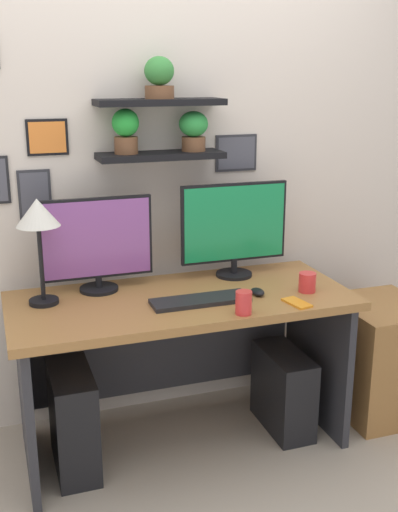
{
  "coord_description": "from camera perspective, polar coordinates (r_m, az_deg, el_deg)",
  "views": [
    {
      "loc": [
        -0.79,
        -2.57,
        1.73
      ],
      "look_at": [
        0.1,
        0.05,
        0.92
      ],
      "focal_mm": 44.1,
      "sensor_mm": 36.0,
      "label": 1
    }
  ],
  "objects": [
    {
      "name": "monitor_right",
      "position": [
        3.09,
        3.2,
        2.62
      ],
      "size": [
        0.54,
        0.18,
        0.47
      ],
      "color": "black",
      "rests_on": "desk"
    },
    {
      "name": "back_wall_assembly",
      "position": [
        3.13,
        -4.13,
        9.42
      ],
      "size": [
        4.4,
        0.24,
        2.7
      ],
      "color": "beige",
      "rests_on": "ground"
    },
    {
      "name": "monitor_left",
      "position": [
        2.92,
        -9.27,
        1.16
      ],
      "size": [
        0.52,
        0.18,
        0.44
      ],
      "color": "black",
      "rests_on": "desk"
    },
    {
      "name": "drawer_cabinet",
      "position": [
        3.46,
        16.07,
        -8.83
      ],
      "size": [
        0.44,
        0.5,
        0.59
      ],
      "primitive_type": "cube",
      "color": "#9E6B38",
      "rests_on": "ground"
    },
    {
      "name": "computer_tower_left",
      "position": [
        2.95,
        -11.34,
        -14.4
      ],
      "size": [
        0.18,
        0.4,
        0.47
      ],
      "primitive_type": "cube",
      "color": "black",
      "rests_on": "ground"
    },
    {
      "name": "computer_tower_right",
      "position": [
        3.24,
        7.65,
        -11.97
      ],
      "size": [
        0.18,
        0.4,
        0.41
      ],
      "primitive_type": "cube",
      "color": "black",
      "rests_on": "ground"
    },
    {
      "name": "desk_lamp",
      "position": [
        2.76,
        -14.39,
        3.13
      ],
      "size": [
        0.19,
        0.19,
        0.47
      ],
      "color": "black",
      "rests_on": "desk"
    },
    {
      "name": "cell_phone",
      "position": [
        2.81,
        8.86,
        -4.21
      ],
      "size": [
        0.1,
        0.15,
        0.01
      ],
      "primitive_type": "cube",
      "rotation": [
        0.0,
        0.0,
        0.19
      ],
      "color": "orange",
      "rests_on": "desk"
    },
    {
      "name": "keyboard",
      "position": [
        2.79,
        0.12,
        -4.05
      ],
      "size": [
        0.44,
        0.14,
        0.02
      ],
      "primitive_type": "cube",
      "color": "black",
      "rests_on": "desk"
    },
    {
      "name": "ground_plane",
      "position": [
        3.2,
        -1.47,
        -16.45
      ],
      "size": [
        8.0,
        8.0,
        0.0
      ],
      "primitive_type": "plane",
      "color": "tan"
    },
    {
      "name": "desk",
      "position": [
        2.99,
        -1.85,
        -7.22
      ],
      "size": [
        1.55,
        0.68,
        0.75
      ],
      "color": "#9E6B38",
      "rests_on": "ground"
    },
    {
      "name": "computer_mouse",
      "position": [
        2.89,
        5.34,
        -3.26
      ],
      "size": [
        0.06,
        0.09,
        0.03
      ],
      "primitive_type": "ellipsoid",
      "color": "black",
      "rests_on": "desk"
    },
    {
      "name": "pen_cup",
      "position": [
        2.65,
        4.07,
        -4.24
      ],
      "size": [
        0.07,
        0.07,
        0.1
      ],
      "primitive_type": "cylinder",
      "color": "red",
      "rests_on": "desk"
    },
    {
      "name": "coffee_mug",
      "position": [
        2.96,
        9.79,
        -2.37
      ],
      "size": [
        0.08,
        0.08,
        0.09
      ],
      "primitive_type": "cylinder",
      "color": "red",
      "rests_on": "desk"
    }
  ]
}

